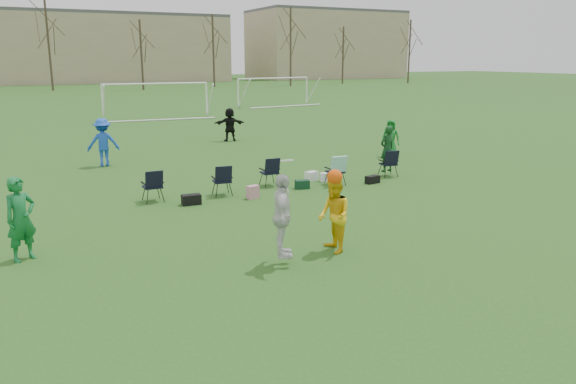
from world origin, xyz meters
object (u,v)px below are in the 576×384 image
fielder_blue (103,142)px  fielder_black (230,124)px  fielder_green_far (391,138)px  center_contest (311,215)px  goal_right (274,84)px  fielder_green_near (21,219)px  goal_mid (156,90)px

fielder_blue → fielder_black: bearing=-143.7°
fielder_green_far → center_contest: 13.35m
goal_right → fielder_blue: bearing=-136.1°
fielder_blue → fielder_black: fielder_blue is taller
fielder_green_near → goal_mid: (9.51, 27.57, 1.02)m
fielder_blue → goal_right: size_ratio=0.26×
fielder_green_far → goal_mid: (-5.22, 20.52, 1.12)m
goal_mid → fielder_green_near: bearing=-105.0°
fielder_green_near → center_contest: bearing=-53.3°
center_contest → goal_right: bearing=66.1°
fielder_blue → fielder_green_far: (11.51, -3.20, -0.14)m
goal_mid → center_contest: bearing=-93.5°
fielder_green_far → center_contest: (-9.21, -9.66, 0.16)m
fielder_green_near → fielder_green_far: size_ratio=1.13×
fielder_green_near → center_contest: (5.51, -2.61, 0.06)m
fielder_green_far → center_contest: center_contest is taller
goal_mid → goal_right: 13.42m
fielder_green_far → goal_right: size_ratio=0.22×
fielder_blue → fielder_black: size_ratio=1.11×
fielder_black → goal_mid: size_ratio=0.23×
fielder_black → goal_right: bearing=-108.8°
goal_mid → goal_right: same height
fielder_black → fielder_green_far: bearing=133.8°
fielder_blue → goal_mid: size_ratio=0.25×
fielder_blue → goal_right: goal_right is taller
fielder_green_near → center_contest: size_ratio=0.81×
fielder_blue → center_contest: bearing=104.8°
fielder_green_near → fielder_green_far: 16.32m
fielder_black → goal_right: goal_right is taller
fielder_black → center_contest: bearing=86.9°
center_contest → fielder_green_far: bearing=46.4°
center_contest → fielder_green_near: bearing=154.6°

